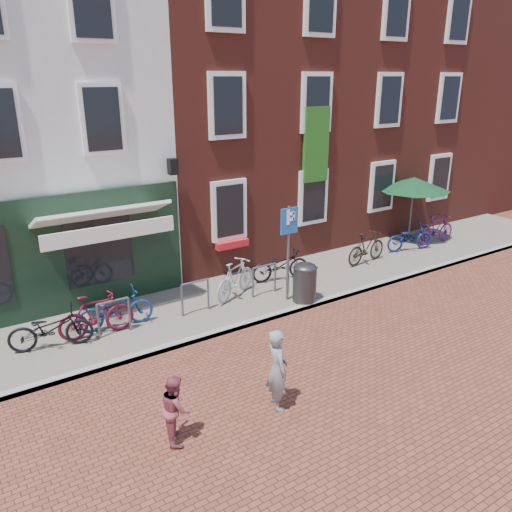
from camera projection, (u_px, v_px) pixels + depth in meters
ground at (275, 319)px, 12.29m from camera, size 80.00×80.00×0.00m
sidewalk at (273, 288)px, 13.97m from camera, size 24.00×3.00×0.10m
building_brick_mid at (205, 93)px, 17.18m from camera, size 6.00×8.00×10.00m
building_brick_right at (339, 90)px, 20.28m from camera, size 6.00×8.00×10.00m
filler_right at (443, 99)px, 23.81m from camera, size 7.00×8.00×9.00m
litter_bin at (305, 280)px, 12.89m from camera, size 0.60×0.60×1.10m
parking_sign at (289, 237)px, 12.58m from camera, size 0.50×0.08×2.46m
parasol at (414, 181)px, 17.32m from camera, size 2.47×2.47×2.30m
woman at (277, 369)px, 8.81m from camera, size 0.48×0.62×1.50m
boy at (176, 408)px, 8.05m from camera, size 0.58×0.67×1.16m
bicycle_0 at (51, 329)px, 10.67m from camera, size 1.79×0.97×0.89m
bicycle_1 at (96, 315)px, 11.17m from camera, size 1.68×0.58×0.99m
bicycle_2 at (115, 309)px, 11.56m from camera, size 1.76×0.78×0.89m
bicycle_3 at (235, 279)px, 13.17m from camera, size 1.69×1.14×0.99m
bicycle_4 at (280, 265)px, 14.28m from camera, size 1.78×0.90×0.89m
bicycle_5 at (367, 247)px, 15.57m from camera, size 1.69×0.64×0.99m
bicycle_6 at (410, 237)px, 16.71m from camera, size 1.79×0.98×0.89m
bicycle_7 at (436, 229)px, 17.44m from camera, size 1.67×0.54×0.99m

